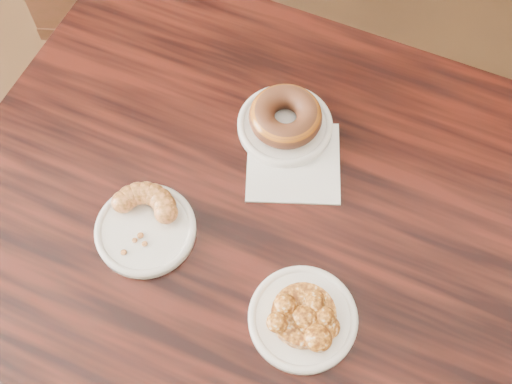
# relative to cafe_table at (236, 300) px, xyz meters

# --- Properties ---
(room_walls) EXTENTS (5.02, 5.02, 2.80)m
(room_walls) POSITION_rel_cafe_table_xyz_m (-0.08, -0.23, 1.02)
(room_walls) COLOR #C1AB8B
(room_walls) RESTS_ON floor
(cafe_table) EXTENTS (1.22, 1.22, 0.75)m
(cafe_table) POSITION_rel_cafe_table_xyz_m (0.00, 0.00, 0.00)
(cafe_table) COLOR black
(cafe_table) RESTS_ON floor
(napkin) EXTENTS (0.17, 0.17, 0.00)m
(napkin) POSITION_rel_cafe_table_xyz_m (0.10, 0.14, 0.38)
(napkin) COLOR white
(napkin) RESTS_ON cafe_table
(plate_donut) EXTENTS (0.17, 0.17, 0.01)m
(plate_donut) POSITION_rel_cafe_table_xyz_m (0.08, 0.20, 0.38)
(plate_donut) COLOR white
(plate_donut) RESTS_ON napkin
(plate_cruller) EXTENTS (0.16, 0.16, 0.01)m
(plate_cruller) POSITION_rel_cafe_table_xyz_m (-0.13, -0.01, 0.38)
(plate_cruller) COLOR white
(plate_cruller) RESTS_ON cafe_table
(plate_fritter) EXTENTS (0.17, 0.17, 0.01)m
(plate_fritter) POSITION_rel_cafe_table_xyz_m (0.13, -0.14, 0.38)
(plate_fritter) COLOR white
(plate_fritter) RESTS_ON cafe_table
(glazed_donut) EXTENTS (0.13, 0.13, 0.04)m
(glazed_donut) POSITION_rel_cafe_table_xyz_m (0.08, 0.20, 0.41)
(glazed_donut) COLOR #8D4214
(glazed_donut) RESTS_ON plate_donut
(apple_fritter) EXTENTS (0.13, 0.13, 0.03)m
(apple_fritter) POSITION_rel_cafe_table_xyz_m (0.13, -0.14, 0.40)
(apple_fritter) COLOR #401A06
(apple_fritter) RESTS_ON plate_fritter
(cruller_fragment) EXTENTS (0.13, 0.13, 0.03)m
(cruller_fragment) POSITION_rel_cafe_table_xyz_m (-0.13, -0.01, 0.40)
(cruller_fragment) COLOR brown
(cruller_fragment) RESTS_ON plate_cruller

